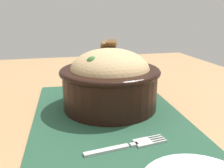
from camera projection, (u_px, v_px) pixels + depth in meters
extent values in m
cube|color=#99754C|center=(116.00, 125.00, 0.47)|extent=(1.35, 0.99, 0.03)
cylinder|color=olive|center=(168.00, 131.00, 1.25)|extent=(0.04, 0.04, 0.73)
cube|color=#1E422D|center=(110.00, 118.00, 0.47)|extent=(0.45, 0.30, 0.00)
cylinder|color=black|center=(112.00, 88.00, 0.51)|extent=(0.19, 0.19, 0.08)
torus|color=black|center=(112.00, 71.00, 0.50)|extent=(0.21, 0.21, 0.01)
ellipsoid|color=tan|center=(112.00, 71.00, 0.50)|extent=(0.23, 0.23, 0.09)
sphere|color=#315B2C|center=(93.00, 63.00, 0.45)|extent=(0.03, 0.03, 0.03)
cylinder|color=orange|center=(104.00, 58.00, 0.52)|extent=(0.04, 0.01, 0.01)
cylinder|color=orange|center=(115.00, 61.00, 0.48)|extent=(0.01, 0.03, 0.01)
cylinder|color=orange|center=(117.00, 65.00, 0.45)|extent=(0.02, 0.04, 0.01)
cube|color=brown|center=(112.00, 49.00, 0.53)|extent=(0.05, 0.03, 0.05)
cube|color=brown|center=(107.00, 51.00, 0.53)|extent=(0.04, 0.02, 0.04)
cube|color=#B4B4B4|center=(107.00, 150.00, 0.35)|extent=(0.02, 0.07, 0.00)
cube|color=#B4B4B4|center=(132.00, 145.00, 0.37)|extent=(0.01, 0.01, 0.00)
cube|color=#B4B4B4|center=(143.00, 142.00, 0.37)|extent=(0.03, 0.03, 0.00)
cube|color=#B4B4B4|center=(160.00, 142.00, 0.37)|extent=(0.01, 0.02, 0.00)
cube|color=#B4B4B4|center=(158.00, 140.00, 0.38)|extent=(0.01, 0.02, 0.00)
cube|color=#B4B4B4|center=(156.00, 138.00, 0.39)|extent=(0.01, 0.02, 0.00)
cube|color=#B4B4B4|center=(154.00, 137.00, 0.39)|extent=(0.01, 0.02, 0.00)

